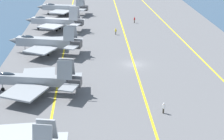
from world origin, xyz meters
The scene contains 12 objects.
ground_plane centered at (0.00, 0.00, 0.00)m, with size 2000.00×2000.00×0.00m, color #334C66.
carrier_deck centered at (0.00, 0.00, 0.20)m, with size 182.64×52.57×0.40m, color slate.
deck_stripe_foul_line centered at (0.00, -14.46, 0.40)m, with size 164.38×0.36×0.01m, color yellow.
deck_stripe_centerline centered at (0.00, 0.00, 0.40)m, with size 164.38×0.36×0.01m, color yellow.
deck_stripe_edge_line centered at (0.00, 14.46, 0.40)m, with size 164.38×0.36×0.01m, color yellow.
parked_jet_third centered at (-11.88, 17.98, 2.65)m, with size 13.53×17.18×6.04m.
parked_jet_fourth centered at (7.42, 18.24, 2.99)m, with size 12.30×16.48×6.46m.
parked_jet_fifth centered at (26.34, 18.08, 2.85)m, with size 11.88×16.40×6.56m.
parked_jet_sixth centered at (44.81, 17.38, 2.66)m, with size 13.59×16.64×6.16m.
crew_red_vest centered at (33.02, -3.86, 1.38)m, with size 0.29×0.40×1.78m.
crew_white_vest centered at (-19.90, -2.01, 1.33)m, with size 0.45×0.45×1.70m.
crew_yellow_vest centered at (21.34, 2.31, 1.33)m, with size 0.37×0.44×1.69m.
Camera 1 is at (-63.36, 7.81, 25.03)m, focal length 55.00 mm.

